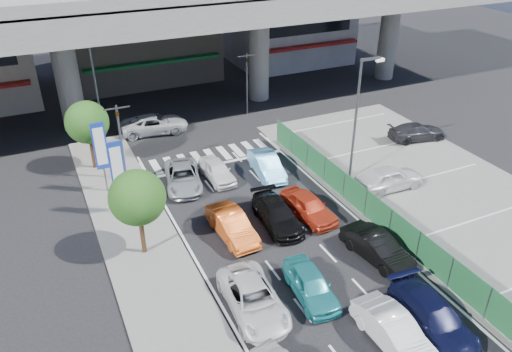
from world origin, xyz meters
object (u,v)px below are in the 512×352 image
signboard_far (100,148)px  minivan_navy_back (433,317)px  hatch_white_back_mid (394,332)px  parked_sedan_dgrey (417,132)px  taxi_orange_left (232,225)px  crossing_wagon_silver (155,124)px  sedan_white_mid_left (253,299)px  sedan_black_mid (277,214)px  taxi_teal_mid (311,285)px  parked_sedan_white (389,178)px  sedan_white_front_mid (217,171)px  traffic_light_left (119,125)px  street_lamp_left (98,83)px  kei_truck_front_right (267,165)px  signboard_near (117,169)px  wagon_silver_front_left (183,177)px  traffic_light_right (247,69)px  hatch_black_mid_right (377,248)px  tree_near (137,198)px  street_lamp_right (359,111)px  taxi_orange_right (309,206)px  tree_far (87,122)px  traffic_cone (360,179)px

signboard_far → minivan_navy_back: 20.30m
hatch_white_back_mid → parked_sedan_dgrey: size_ratio=0.96×
taxi_orange_left → crossing_wagon_silver: bearing=87.6°
sedan_white_mid_left → sedan_black_mid: 6.81m
taxi_teal_mid → parked_sedan_white: parked_sedan_white is taller
taxi_teal_mid → sedan_white_front_mid: taxi_teal_mid is taller
sedan_white_mid_left → taxi_orange_left: 5.68m
traffic_light_left → hatch_white_back_mid: size_ratio=1.24×
street_lamp_left → kei_truck_front_right: 13.26m
minivan_navy_back → crossing_wagon_silver: bearing=106.5°
signboard_near → crossing_wagon_silver: 11.80m
sedan_white_front_mid → taxi_teal_mid: bearing=-92.2°
signboard_near → traffic_light_left: bearing=76.0°
wagon_silver_front_left → hatch_white_back_mid: bearing=-64.0°
traffic_light_right → hatch_black_mid_right: size_ratio=1.24×
taxi_teal_mid → parked_sedan_dgrey: same height
sedan_white_front_mid → tree_near: bearing=-139.8°
minivan_navy_back → sedan_black_mid: size_ratio=1.06×
hatch_black_mid_right → hatch_white_back_mid: bearing=-127.6°
street_lamp_right → minivan_navy_back: (-4.36, -12.26, -4.08)m
parked_sedan_white → hatch_black_mid_right: bearing=139.0°
signboard_near → parked_sedan_dgrey: signboard_near is taller
minivan_navy_back → taxi_orange_right: 9.65m
street_lamp_left → tree_far: bearing=-112.8°
street_lamp_right → signboard_far: bearing=161.3°
hatch_white_back_mid → taxi_teal_mid: hatch_white_back_mid is taller
tree_near → crossing_wagon_silver: bearing=73.0°
sedan_white_mid_left → parked_sedan_dgrey: parked_sedan_dgrey is taller
tree_far → taxi_orange_right: tree_far is taller
tree_near → tree_far: size_ratio=1.00×
traffic_light_right → traffic_cone: 14.42m
tree_near → traffic_cone: 14.50m
sedan_black_mid → crossing_wagon_silver: 15.39m
signboard_near → hatch_white_back_mid: (8.00, -14.22, -2.37)m
crossing_wagon_silver → traffic_light_left: bearing=158.5°
hatch_white_back_mid → parked_sedan_dgrey: 20.71m
traffic_light_right → tree_near: 19.53m
signboard_far → taxi_orange_left: (5.29, -7.50, -2.37)m
kei_truck_front_right → traffic_cone: kei_truck_front_right is taller
traffic_light_right → sedan_black_mid: bearing=-108.2°
signboard_near → hatch_black_mid_right: signboard_near is taller
signboard_far → hatch_white_back_mid: (8.40, -17.22, -2.37)m
wagon_silver_front_left → taxi_teal_mid: bearing=-67.1°
taxi_orange_right → traffic_cone: 5.10m
street_lamp_right → parked_sedan_dgrey: 9.25m
parked_sedan_dgrey → street_lamp_right: bearing=120.2°
signboard_far → wagon_silver_front_left: 5.29m
parked_sedan_white → kei_truck_front_right: bearing=52.3°
sedan_black_mid → sedan_white_front_mid: size_ratio=1.20×
taxi_orange_right → wagon_silver_front_left: size_ratio=0.88×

